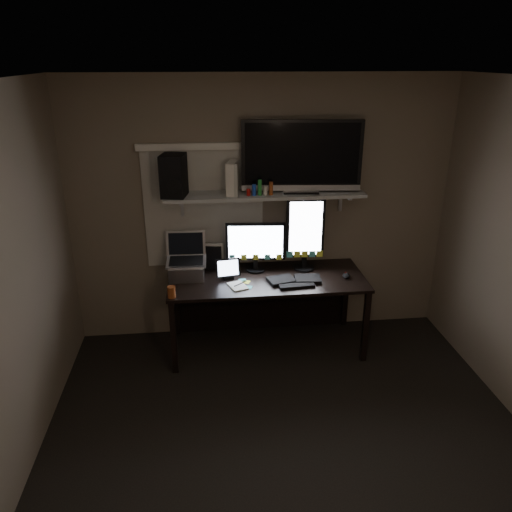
{
  "coord_description": "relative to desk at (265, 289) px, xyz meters",
  "views": [
    {
      "loc": [
        -0.56,
        -2.72,
        2.63
      ],
      "look_at": [
        -0.12,
        1.25,
        1.02
      ],
      "focal_mm": 35.0,
      "sensor_mm": 36.0,
      "label": 1
    }
  ],
  "objects": [
    {
      "name": "tablet",
      "position": [
        -0.36,
        -0.1,
        0.27
      ],
      "size": [
        0.24,
        0.13,
        0.2
      ],
      "primitive_type": "cube",
      "rotation": [
        0.0,
        0.0,
        0.16
      ],
      "color": "black",
      "rests_on": "desk"
    },
    {
      "name": "monitor_portrait",
      "position": [
        0.38,
        0.04,
        0.53
      ],
      "size": [
        0.36,
        0.08,
        0.71
      ],
      "primitive_type": "cube",
      "rotation": [
        0.0,
        0.0,
        -0.05
      ],
      "color": "black",
      "rests_on": "desk"
    },
    {
      "name": "window_blinds",
      "position": [
        -0.55,
        0.24,
        0.75
      ],
      "size": [
        1.1,
        0.02,
        1.1
      ],
      "primitive_type": "cube",
      "color": "beige",
      "rests_on": "back_wall"
    },
    {
      "name": "sticky_notes",
      "position": [
        -0.17,
        -0.25,
        0.18
      ],
      "size": [
        0.35,
        0.3,
        0.0
      ],
      "primitive_type": null,
      "rotation": [
        0.0,
        0.0,
        -0.35
      ],
      "color": "#F3FA43",
      "rests_on": "desk"
    },
    {
      "name": "ceiling",
      "position": [
        0.0,
        -1.55,
        1.95
      ],
      "size": [
        3.6,
        3.6,
        0.0
      ],
      "primitive_type": "plane",
      "rotation": [
        3.14,
        0.0,
        0.0
      ],
      "color": "silver",
      "rests_on": "back_wall"
    },
    {
      "name": "monitor_landscape",
      "position": [
        -0.09,
        0.05,
        0.42
      ],
      "size": [
        0.56,
        0.11,
        0.49
      ],
      "primitive_type": "cube",
      "rotation": [
        0.0,
        0.0,
        -0.09
      ],
      "color": "black",
      "rests_on": "desk"
    },
    {
      "name": "notepad",
      "position": [
        -0.28,
        -0.29,
        0.18
      ],
      "size": [
        0.19,
        0.22,
        0.01
      ],
      "primitive_type": "cube",
      "rotation": [
        0.0,
        0.0,
        0.34
      ],
      "color": "white",
      "rests_on": "desk"
    },
    {
      "name": "tv",
      "position": [
        0.33,
        0.07,
        1.25
      ],
      "size": [
        1.08,
        0.29,
        0.64
      ],
      "primitive_type": "cube",
      "rotation": [
        0.0,
        0.0,
        -0.09
      ],
      "color": "black",
      "rests_on": "wall_shelf"
    },
    {
      "name": "desk",
      "position": [
        0.0,
        0.0,
        0.0
      ],
      "size": [
        1.8,
        0.75,
        0.73
      ],
      "color": "black",
      "rests_on": "floor"
    },
    {
      "name": "back_wall",
      "position": [
        0.0,
        0.25,
        0.7
      ],
      "size": [
        3.6,
        0.0,
        3.6
      ],
      "primitive_type": "plane",
      "rotation": [
        1.57,
        0.0,
        0.0
      ],
      "color": "#695E4B",
      "rests_on": "floor"
    },
    {
      "name": "bottles",
      "position": [
        -0.05,
        -0.01,
        1.0
      ],
      "size": [
        0.22,
        0.09,
        0.14
      ],
      "primitive_type": null,
      "rotation": [
        0.0,
        0.0,
        0.18
      ],
      "color": "#A50F0C",
      "rests_on": "wall_shelf"
    },
    {
      "name": "file_sorter",
      "position": [
        -0.5,
        0.16,
        0.3
      ],
      "size": [
        0.21,
        0.13,
        0.25
      ],
      "primitive_type": "cube",
      "rotation": [
        0.0,
        0.0,
        -0.25
      ],
      "color": "black",
      "rests_on": "desk"
    },
    {
      "name": "mouse",
      "position": [
        0.73,
        -0.2,
        0.2
      ],
      "size": [
        0.09,
        0.12,
        0.04
      ],
      "primitive_type": "ellipsoid",
      "rotation": [
        0.0,
        0.0,
        -0.22
      ],
      "color": "black",
      "rests_on": "desk"
    },
    {
      "name": "wall_shelf",
      "position": [
        0.0,
        0.08,
        0.91
      ],
      "size": [
        1.8,
        0.35,
        0.03
      ],
      "primitive_type": "cube",
      "color": "#9D9D99",
      "rests_on": "back_wall"
    },
    {
      "name": "floor",
      "position": [
        0.0,
        -1.55,
        -0.55
      ],
      "size": [
        3.6,
        3.6,
        0.0
      ],
      "primitive_type": "plane",
      "color": "black",
      "rests_on": "ground"
    },
    {
      "name": "game_console",
      "position": [
        -0.29,
        0.08,
        1.07
      ],
      "size": [
        0.13,
        0.25,
        0.29
      ],
      "primitive_type": "cube",
      "rotation": [
        0.0,
        0.0,
        -0.25
      ],
      "color": "silver",
      "rests_on": "wall_shelf"
    },
    {
      "name": "laptop",
      "position": [
        -0.73,
        -0.05,
        0.38
      ],
      "size": [
        0.37,
        0.3,
        0.4
      ],
      "primitive_type": "cube",
      "rotation": [
        0.0,
        0.0,
        -0.03
      ],
      "color": "silver",
      "rests_on": "desk"
    },
    {
      "name": "cup",
      "position": [
        -0.85,
        -0.44,
        0.23
      ],
      "size": [
        0.08,
        0.08,
        0.1
      ],
      "primitive_type": "cylinder",
      "rotation": [
        0.0,
        0.0,
        -0.24
      ],
      "color": "brown",
      "rests_on": "desk"
    },
    {
      "name": "speaker",
      "position": [
        -0.8,
        0.05,
        1.11
      ],
      "size": [
        0.24,
        0.28,
        0.37
      ],
      "primitive_type": "cube",
      "rotation": [
        0.0,
        0.0,
        -0.19
      ],
      "color": "black",
      "rests_on": "wall_shelf"
    },
    {
      "name": "keyboard",
      "position": [
        0.24,
        -0.23,
        0.19
      ],
      "size": [
        0.5,
        0.23,
        0.03
      ],
      "primitive_type": "cube",
      "rotation": [
        0.0,
        0.0,
        0.09
      ],
      "color": "black",
      "rests_on": "desk"
    }
  ]
}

